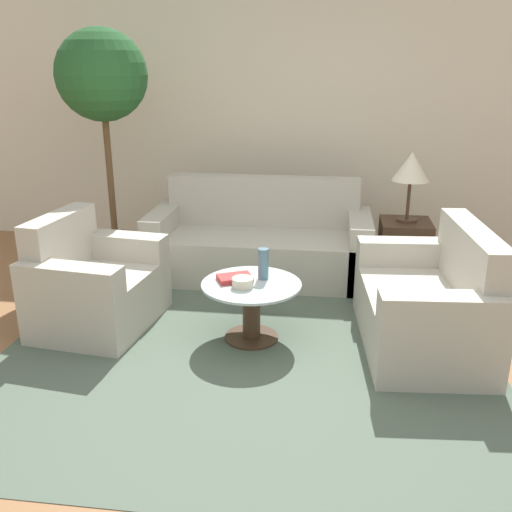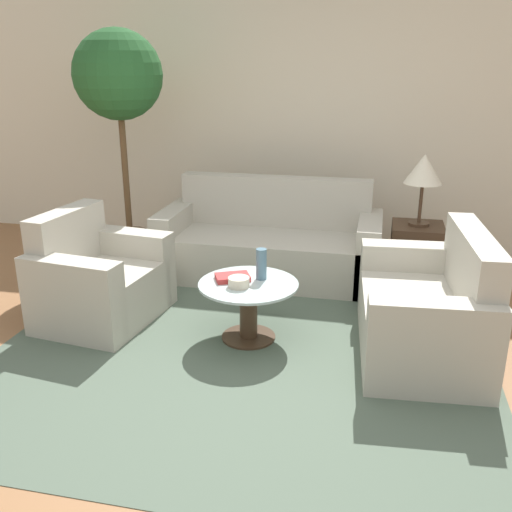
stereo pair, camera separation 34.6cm
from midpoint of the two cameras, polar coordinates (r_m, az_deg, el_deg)
ground_plane at (r=3.67m, az=-2.54°, el=-12.59°), size 14.00×14.00×0.00m
wall_back at (r=6.09m, az=2.18°, el=13.21°), size 10.00×0.06×2.60m
rug at (r=4.19m, az=-2.84°, el=-8.22°), size 3.38×3.47×0.01m
sofa_main at (r=5.30m, az=-1.43°, el=1.09°), size 2.00×0.82×0.88m
armchair at (r=4.53m, az=-18.20°, el=-3.11°), size 0.87×1.04×0.85m
loveseat at (r=4.12m, az=14.88°, el=-5.06°), size 0.88×1.34×0.87m
coffee_table at (r=4.07m, az=-2.90°, el=-4.78°), size 0.71×0.71×0.43m
side_table at (r=5.28m, az=12.76°, el=0.45°), size 0.44×0.44×0.56m
table_lamp at (r=5.09m, az=13.38°, el=8.51°), size 0.32×0.32×0.62m
potted_plant at (r=5.50m, az=-16.92°, el=15.75°), size 0.81×0.81×2.20m
vase at (r=4.05m, az=-1.71°, el=-0.83°), size 0.08×0.08×0.23m
bowl at (r=3.94m, az=-3.86°, el=-2.71°), size 0.15×0.15×0.07m
book_stack at (r=4.06m, az=-4.58°, el=-2.25°), size 0.28×0.24×0.04m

